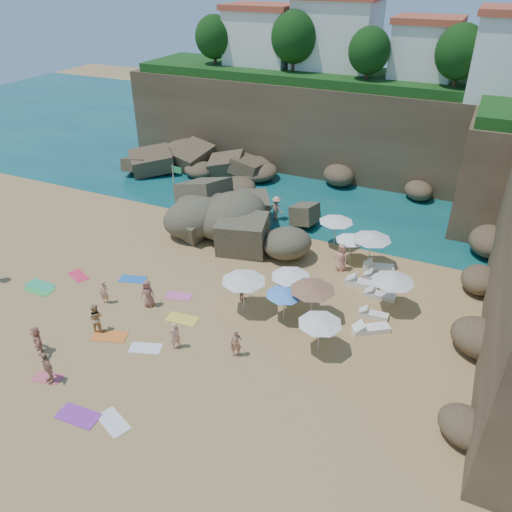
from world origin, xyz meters
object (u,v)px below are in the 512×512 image
at_px(lounger_0, 362,283).
at_px(parasol_1, 351,238).
at_px(flag_pole, 175,184).
at_px(person_stand_2, 277,208).
at_px(person_stand_6, 175,335).
at_px(rock_outcrop, 245,233).
at_px(person_stand_3, 242,289).
at_px(person_stand_5, 247,225).
at_px(parasol_0, 372,236).
at_px(parasol_2, 336,219).
at_px(person_stand_4, 341,257).
at_px(person_stand_1, 96,318).
at_px(person_stand_0, 104,292).

bearing_deg(lounger_0, parasol_1, 119.98).
xyz_separation_m(flag_pole, person_stand_2, (7.19, 2.81, -1.78)).
height_order(flag_pole, person_stand_6, flag_pole).
xyz_separation_m(rock_outcrop, person_stand_3, (3.51, -7.67, 0.77)).
bearing_deg(person_stand_3, rock_outcrop, 25.94).
bearing_deg(rock_outcrop, person_stand_5, -22.17).
height_order(person_stand_3, person_stand_6, person_stand_6).
bearing_deg(parasol_0, person_stand_2, 154.85).
height_order(rock_outcrop, person_stand_6, rock_outcrop).
distance_m(flag_pole, person_stand_3, 12.51).
xyz_separation_m(parasol_2, person_stand_3, (-3.03, -8.60, -1.30)).
relative_size(parasol_1, person_stand_4, 1.09).
distance_m(parasol_1, person_stand_4, 1.53).
distance_m(person_stand_2, person_stand_6, 16.02).
distance_m(person_stand_1, person_stand_5, 13.69).
height_order(person_stand_2, person_stand_5, person_stand_2).
bearing_deg(person_stand_2, lounger_0, 161.04).
xyz_separation_m(rock_outcrop, person_stand_2, (1.23, 3.07, 0.95)).
distance_m(rock_outcrop, parasol_1, 8.32).
distance_m(person_stand_5, person_stand_6, 13.00).
distance_m(parasol_2, person_stand_3, 9.21).
bearing_deg(person_stand_3, person_stand_1, 136.41).
distance_m(flag_pole, person_stand_4, 14.09).
height_order(parasol_2, person_stand_1, parasol_2).
bearing_deg(person_stand_0, person_stand_3, 12.84).
bearing_deg(person_stand_5, person_stand_2, 47.43).
height_order(person_stand_2, person_stand_4, person_stand_2).
distance_m(parasol_0, person_stand_5, 9.32).
xyz_separation_m(person_stand_2, person_stand_4, (6.61, -5.05, -0.01)).
bearing_deg(person_stand_2, person_stand_3, 119.79).
height_order(parasol_0, person_stand_3, parasol_0).
bearing_deg(parasol_1, person_stand_1, -129.15).
bearing_deg(person_stand_2, person_stand_0, 89.22).
bearing_deg(parasol_1, person_stand_0, -137.87).
xyz_separation_m(parasol_2, person_stand_2, (-5.32, 2.14, -1.12)).
xyz_separation_m(person_stand_0, person_stand_2, (4.83, 14.37, 0.20)).
bearing_deg(parasol_2, person_stand_6, -107.19).
height_order(flag_pole, lounger_0, flag_pole).
bearing_deg(rock_outcrop, flag_pole, 177.51).
relative_size(flag_pole, parasol_2, 1.79).
distance_m(flag_pole, person_stand_6, 15.66).
bearing_deg(person_stand_4, person_stand_5, -175.39).
height_order(parasol_1, person_stand_4, parasol_1).
bearing_deg(parasol_1, parasol_2, 132.84).
bearing_deg(parasol_0, parasol_2, 149.31).
bearing_deg(flag_pole, parasol_0, -3.82).
height_order(parasol_0, person_stand_6, parasol_0).
distance_m(person_stand_1, person_stand_2, 16.98).
bearing_deg(person_stand_6, lounger_0, 178.99).
distance_m(flag_pole, person_stand_0, 11.97).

